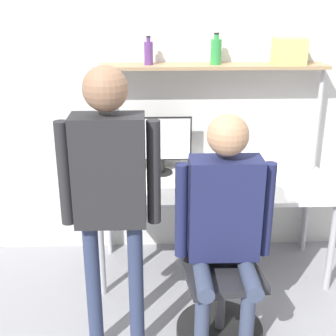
{
  "coord_description": "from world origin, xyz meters",
  "views": [
    {
      "loc": [
        -0.45,
        -2.84,
        2.11
      ],
      "look_at": [
        -0.36,
        -0.19,
        1.09
      ],
      "focal_mm": 50.0,
      "sensor_mm": 36.0,
      "label": 1
    }
  ],
  "objects_px": {
    "person_seated": "(225,214)",
    "monitor": "(161,142)",
    "bottle_purple": "(149,53)",
    "bottle_green": "(216,51)",
    "storage_box": "(289,51)",
    "person_standing": "(110,181)",
    "laptop": "(209,184)",
    "cell_phone": "(244,196)",
    "office_chair": "(219,293)"
  },
  "relations": [
    {
      "from": "cell_phone",
      "to": "person_standing",
      "type": "distance_m",
      "value": 1.14
    },
    {
      "from": "office_chair",
      "to": "storage_box",
      "type": "relative_size",
      "value": 4.27
    },
    {
      "from": "cell_phone",
      "to": "monitor",
      "type": "bearing_deg",
      "value": 140.83
    },
    {
      "from": "laptop",
      "to": "office_chair",
      "type": "relative_size",
      "value": 0.32
    },
    {
      "from": "cell_phone",
      "to": "storage_box",
      "type": "distance_m",
      "value": 1.13
    },
    {
      "from": "bottle_purple",
      "to": "bottle_green",
      "type": "relative_size",
      "value": 0.91
    },
    {
      "from": "laptop",
      "to": "bottle_green",
      "type": "relative_size",
      "value": 1.32
    },
    {
      "from": "monitor",
      "to": "cell_phone",
      "type": "height_order",
      "value": "monitor"
    },
    {
      "from": "monitor",
      "to": "bottle_purple",
      "type": "height_order",
      "value": "bottle_purple"
    },
    {
      "from": "person_seated",
      "to": "storage_box",
      "type": "bearing_deg",
      "value": 60.26
    },
    {
      "from": "cell_phone",
      "to": "office_chair",
      "type": "xyz_separation_m",
      "value": [
        -0.22,
        -0.5,
        -0.45
      ]
    },
    {
      "from": "monitor",
      "to": "person_seated",
      "type": "relative_size",
      "value": 0.33
    },
    {
      "from": "laptop",
      "to": "storage_box",
      "type": "relative_size",
      "value": 1.36
    },
    {
      "from": "cell_phone",
      "to": "person_seated",
      "type": "height_order",
      "value": "person_seated"
    },
    {
      "from": "office_chair",
      "to": "person_seated",
      "type": "height_order",
      "value": "person_seated"
    },
    {
      "from": "bottle_purple",
      "to": "monitor",
      "type": "bearing_deg",
      "value": -20.01
    },
    {
      "from": "storage_box",
      "to": "monitor",
      "type": "bearing_deg",
      "value": -178.14
    },
    {
      "from": "cell_phone",
      "to": "storage_box",
      "type": "bearing_deg",
      "value": 53.13
    },
    {
      "from": "monitor",
      "to": "storage_box",
      "type": "height_order",
      "value": "storage_box"
    },
    {
      "from": "laptop",
      "to": "person_seated",
      "type": "bearing_deg",
      "value": -88.09
    },
    {
      "from": "bottle_green",
      "to": "cell_phone",
      "type": "bearing_deg",
      "value": -71.56
    },
    {
      "from": "laptop",
      "to": "bottle_green",
      "type": "xyz_separation_m",
      "value": [
        0.07,
        0.41,
        0.88
      ]
    },
    {
      "from": "laptop",
      "to": "cell_phone",
      "type": "xyz_separation_m",
      "value": [
        0.24,
        -0.09,
        -0.06
      ]
    },
    {
      "from": "monitor",
      "to": "bottle_purple",
      "type": "bearing_deg",
      "value": 159.99
    },
    {
      "from": "monitor",
      "to": "laptop",
      "type": "bearing_deg",
      "value": -48.69
    },
    {
      "from": "person_seated",
      "to": "storage_box",
      "type": "distance_m",
      "value": 1.44
    },
    {
      "from": "bottle_green",
      "to": "person_standing",
      "type": "bearing_deg",
      "value": -122.24
    },
    {
      "from": "office_chair",
      "to": "bottle_purple",
      "type": "distance_m",
      "value": 1.76
    },
    {
      "from": "bottle_green",
      "to": "office_chair",
      "type": "bearing_deg",
      "value": -93.27
    },
    {
      "from": "office_chair",
      "to": "person_seated",
      "type": "bearing_deg",
      "value": -82.91
    },
    {
      "from": "bottle_green",
      "to": "laptop",
      "type": "bearing_deg",
      "value": -99.91
    },
    {
      "from": "monitor",
      "to": "bottle_green",
      "type": "distance_m",
      "value": 0.8
    },
    {
      "from": "bottle_green",
      "to": "storage_box",
      "type": "bearing_deg",
      "value": 0.0
    },
    {
      "from": "bottle_green",
      "to": "storage_box",
      "type": "height_order",
      "value": "bottle_green"
    },
    {
      "from": "cell_phone",
      "to": "person_standing",
      "type": "xyz_separation_m",
      "value": [
        -0.88,
        -0.62,
        0.38
      ]
    },
    {
      "from": "person_seated",
      "to": "person_standing",
      "type": "bearing_deg",
      "value": -172.79
    },
    {
      "from": "cell_phone",
      "to": "person_seated",
      "type": "xyz_separation_m",
      "value": [
        -0.22,
        -0.54,
        0.13
      ]
    },
    {
      "from": "monitor",
      "to": "bottle_green",
      "type": "height_order",
      "value": "bottle_green"
    },
    {
      "from": "laptop",
      "to": "bottle_purple",
      "type": "bearing_deg",
      "value": 135.51
    },
    {
      "from": "monitor",
      "to": "bottle_green",
      "type": "xyz_separation_m",
      "value": [
        0.41,
        0.03,
        0.69
      ]
    },
    {
      "from": "person_seated",
      "to": "bottle_purple",
      "type": "relative_size",
      "value": 7.12
    },
    {
      "from": "person_standing",
      "to": "bottle_green",
      "type": "xyz_separation_m",
      "value": [
        0.71,
        1.12,
        0.55
      ]
    },
    {
      "from": "cell_phone",
      "to": "bottle_purple",
      "type": "bearing_deg",
      "value": 142.88
    },
    {
      "from": "person_seated",
      "to": "person_standing",
      "type": "xyz_separation_m",
      "value": [
        -0.66,
        -0.08,
        0.25
      ]
    },
    {
      "from": "office_chair",
      "to": "person_seated",
      "type": "relative_size",
      "value": 0.64
    },
    {
      "from": "person_seated",
      "to": "monitor",
      "type": "bearing_deg",
      "value": 109.54
    },
    {
      "from": "laptop",
      "to": "cell_phone",
      "type": "distance_m",
      "value": 0.26
    },
    {
      "from": "monitor",
      "to": "cell_phone",
      "type": "relative_size",
      "value": 3.19
    },
    {
      "from": "cell_phone",
      "to": "person_standing",
      "type": "bearing_deg",
      "value": -144.59
    },
    {
      "from": "monitor",
      "to": "person_seated",
      "type": "bearing_deg",
      "value": -70.46
    }
  ]
}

